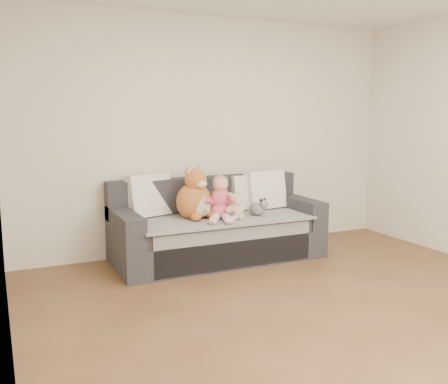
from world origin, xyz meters
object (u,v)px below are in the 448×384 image
at_px(toddler, 221,201).
at_px(plush_cat, 195,198).
at_px(sippy_cup, 232,215).
at_px(sofa, 217,230).
at_px(teddy_bear, 235,208).

distance_m(toddler, plush_cat, 0.27).
height_order(toddler, sippy_cup, toddler).
height_order(sofa, plush_cat, plush_cat).
xyz_separation_m(toddler, teddy_bear, (0.12, -0.09, -0.07)).
xyz_separation_m(sofa, plush_cat, (-0.26, -0.04, 0.37)).
relative_size(toddler, teddy_bear, 1.59).
xyz_separation_m(plush_cat, teddy_bear, (0.33, -0.25, -0.09)).
distance_m(plush_cat, teddy_bear, 0.43).
height_order(sofa, teddy_bear, sofa).
height_order(toddler, teddy_bear, toddler).
bearing_deg(sofa, toddler, -101.59).
height_order(plush_cat, sippy_cup, plush_cat).
distance_m(teddy_bear, sippy_cup, 0.08).
bearing_deg(sofa, sippy_cup, -84.42).
bearing_deg(teddy_bear, toddler, 131.84).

